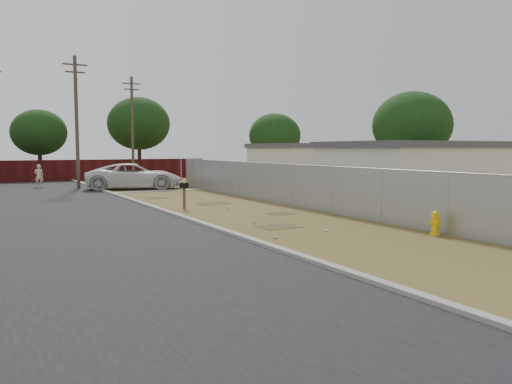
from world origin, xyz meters
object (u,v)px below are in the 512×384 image
mailbox (184,188)px  pedestrian (39,176)px  fire_hydrant (435,223)px  pickup_truck (134,176)px

mailbox → pedestrian: 17.48m
fire_hydrant → pedestrian: bearing=108.1°
fire_hydrant → pickup_truck: 22.84m
mailbox → pickup_truck: (1.06, 12.16, -0.09)m
fire_hydrant → mailbox: 11.37m
mailbox → fire_hydrant: bearing=-66.6°
fire_hydrant → pedestrian: (-8.96, 27.32, 0.44)m
fire_hydrant → pickup_truck: pickup_truck is taller
mailbox → pedestrian: size_ratio=0.75×
fire_hydrant → mailbox: (-4.51, 10.42, 0.59)m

